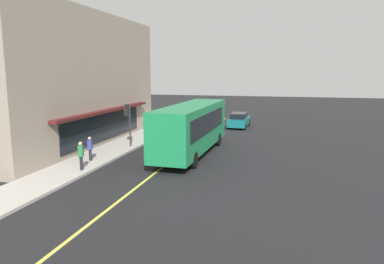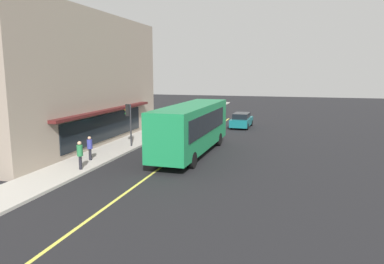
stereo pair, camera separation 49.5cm
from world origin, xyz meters
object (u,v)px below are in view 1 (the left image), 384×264
Objects in this scene: bus at (192,126)px; pedestrian_at_corner at (90,146)px; pedestrian_by_curb at (81,153)px; traffic_light at (128,115)px; car_teal at (239,120)px.

pedestrian_at_corner is at bearing 125.07° from bus.
pedestrian_at_corner is 2.24m from pedestrian_by_curb.
bus reaches higher than pedestrian_by_curb.
traffic_light is at bearing 1.57° from pedestrian_by_curb.
pedestrian_at_corner is at bearing 17.21° from pedestrian_by_curb.
traffic_light reaches higher than car_teal.
traffic_light is at bearing 81.31° from bus.
car_teal is 18.79m from pedestrian_at_corner.
bus is 5.30m from traffic_light.
pedestrian_at_corner is at bearing 174.35° from traffic_light.
pedestrian_at_corner is (-17.30, 7.33, 0.33)m from car_teal.
traffic_light is 7.07m from pedestrian_by_curb.
bus is 2.57× the size of car_teal.
car_teal is 2.82× the size of pedestrian_at_corner.
traffic_light is at bearing -5.65° from pedestrian_at_corner.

